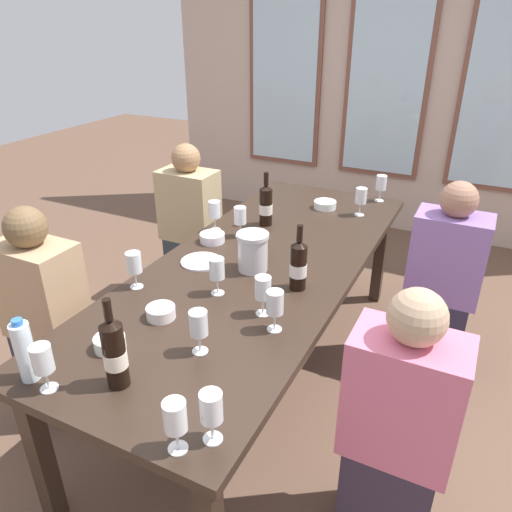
{
  "coord_description": "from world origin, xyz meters",
  "views": [
    {
      "loc": [
        0.95,
        -1.95,
        1.86
      ],
      "look_at": [
        0.0,
        -0.04,
        0.79
      ],
      "focal_mm": 34.16,
      "sensor_mm": 36.0,
      "label": 1
    }
  ],
  "objects": [
    {
      "name": "tasting_bowl_1",
      "position": [
        -0.19,
        -0.88,
        0.77
      ],
      "size": [
        0.12,
        0.12,
        0.05
      ],
      "primitive_type": "cylinder",
      "color": "white",
      "rests_on": "dining_table"
    },
    {
      "name": "wine_glass_5",
      "position": [
        0.31,
        -0.5,
        0.86
      ],
      "size": [
        0.07,
        0.07,
        0.17
      ],
      "color": "white",
      "rests_on": "dining_table"
    },
    {
      "name": "water_bottle",
      "position": [
        -0.32,
        -1.13,
        0.85
      ],
      "size": [
        0.06,
        0.06,
        0.24
      ],
      "color": "white",
      "rests_on": "dining_table"
    },
    {
      "name": "white_plate_0",
      "position": [
        -0.26,
        -0.13,
        0.74
      ],
      "size": [
        0.2,
        0.2,
        0.01
      ],
      "primitive_type": "cylinder",
      "color": "white",
      "rests_on": "dining_table"
    },
    {
      "name": "wine_glass_10",
      "position": [
        0.3,
        -1.16,
        0.86
      ],
      "size": [
        0.07,
        0.07,
        0.17
      ],
      "color": "white",
      "rests_on": "dining_table"
    },
    {
      "name": "wine_glass_8",
      "position": [
        -0.22,
        -1.14,
        0.86
      ],
      "size": [
        0.07,
        0.07,
        0.17
      ],
      "color": "white",
      "rests_on": "dining_table"
    },
    {
      "name": "wine_glass_11",
      "position": [
        -0.03,
        -0.36,
        0.86
      ],
      "size": [
        0.07,
        0.07,
        0.17
      ],
      "color": "white",
      "rests_on": "dining_table"
    },
    {
      "name": "tasting_bowl_2",
      "position": [
        -0.34,
        0.1,
        0.76
      ],
      "size": [
        0.14,
        0.14,
        0.05
      ],
      "primitive_type": "cylinder",
      "color": "white",
      "rests_on": "dining_table"
    },
    {
      "name": "tasting_bowl_3",
      "position": [
        0.05,
        0.86,
        0.76
      ],
      "size": [
        0.14,
        0.14,
        0.05
      ],
      "primitive_type": "cylinder",
      "color": "white",
      "rests_on": "dining_table"
    },
    {
      "name": "metal_pitcher",
      "position": [
        0.01,
        -0.08,
        0.84
      ],
      "size": [
        0.16,
        0.16,
        0.19
      ],
      "color": "silver",
      "rests_on": "dining_table"
    },
    {
      "name": "ground_plane",
      "position": [
        0.0,
        0.0,
        0.0
      ],
      "size": [
        12.0,
        12.0,
        0.0
      ],
      "primitive_type": "plane",
      "color": "brown"
    },
    {
      "name": "wine_bottle_1",
      "position": [
        -0.03,
        -1.02,
        0.87
      ],
      "size": [
        0.08,
        0.08,
        0.33
      ],
      "color": "black",
      "rests_on": "dining_table"
    },
    {
      "name": "dining_table",
      "position": [
        0.0,
        0.0,
        0.67
      ],
      "size": [
        0.95,
        2.46,
        0.74
      ],
      "color": "#32241B",
      "rests_on": "ground"
    },
    {
      "name": "back_wall_with_windows",
      "position": [
        0.0,
        2.52,
        1.45
      ],
      "size": [
        4.15,
        0.1,
        2.9
      ],
      "color": "#C3AB99",
      "rests_on": "ground"
    },
    {
      "name": "seated_person_1",
      "position": [
        0.84,
        -0.6,
        0.53
      ],
      "size": [
        0.38,
        0.24,
        1.11
      ],
      "color": "#372C3F",
      "rests_on": "ground"
    },
    {
      "name": "wine_glass_0",
      "position": [
        -0.4,
        0.25,
        0.86
      ],
      "size": [
        0.07,
        0.07,
        0.17
      ],
      "color": "white",
      "rests_on": "dining_table"
    },
    {
      "name": "seated_person_3",
      "position": [
        0.84,
        0.59,
        0.53
      ],
      "size": [
        0.38,
        0.24,
        1.11
      ],
      "color": "#2F2B42",
      "rests_on": "ground"
    },
    {
      "name": "wine_glass_6",
      "position": [
        0.38,
        -1.08,
        0.86
      ],
      "size": [
        0.07,
        0.07,
        0.17
      ],
      "color": "white",
      "rests_on": "dining_table"
    },
    {
      "name": "seated_person_0",
      "position": [
        -0.84,
        -0.64,
        0.53
      ],
      "size": [
        0.38,
        0.24,
        1.11
      ],
      "color": "#372F44",
      "rests_on": "ground"
    },
    {
      "name": "seated_person_2",
      "position": [
        -0.84,
        0.63,
        0.53
      ],
      "size": [
        0.38,
        0.24,
        1.11
      ],
      "color": "#2F3940",
      "rests_on": "ground"
    },
    {
      "name": "wine_bottle_2",
      "position": [
        0.27,
        -0.15,
        0.86
      ],
      "size": [
        0.08,
        0.08,
        0.31
      ],
      "color": "black",
      "rests_on": "dining_table"
    },
    {
      "name": "wine_bottle_0",
      "position": [
        -0.18,
        0.45,
        0.86
      ],
      "size": [
        0.08,
        0.08,
        0.32
      ],
      "color": "black",
      "rests_on": "dining_table"
    },
    {
      "name": "wine_glass_3",
      "position": [
        0.28,
        0.84,
        0.86
      ],
      "size": [
        0.07,
        0.07,
        0.17
      ],
      "color": "white",
      "rests_on": "dining_table"
    },
    {
      "name": "wine_glass_1",
      "position": [
        0.22,
        -0.42,
        0.86
      ],
      "size": [
        0.07,
        0.07,
        0.17
      ],
      "color": "white",
      "rests_on": "dining_table"
    },
    {
      "name": "wine_glass_4",
      "position": [
        -0.39,
        -0.47,
        0.86
      ],
      "size": [
        0.07,
        0.07,
        0.17
      ],
      "color": "white",
      "rests_on": "dining_table"
    },
    {
      "name": "wine_glass_2",
      "position": [
        0.12,
        -0.75,
        0.86
      ],
      "size": [
        0.07,
        0.07,
        0.17
      ],
      "color": "white",
      "rests_on": "dining_table"
    },
    {
      "name": "tasting_bowl_0",
      "position": [
        -0.14,
        -0.63,
        0.76
      ],
      "size": [
        0.12,
        0.12,
        0.05
      ],
      "primitive_type": "cylinder",
      "color": "white",
      "rests_on": "dining_table"
    },
    {
      "name": "wine_glass_9",
      "position": [
        0.33,
        1.15,
        0.86
      ],
      "size": [
        0.07,
        0.07,
        0.17
      ],
      "color": "white",
      "rests_on": "dining_table"
    },
    {
      "name": "wine_glass_7",
      "position": [
        -0.23,
        0.23,
        0.86
      ],
      "size": [
        0.07,
        0.07,
        0.17
      ],
      "color": "white",
      "rests_on": "dining_table"
    }
  ]
}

